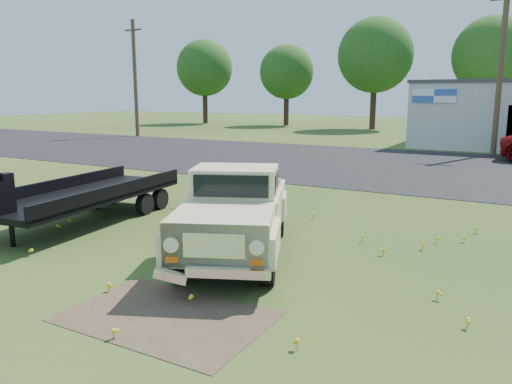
# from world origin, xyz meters

# --- Properties ---
(ground) EXTENTS (140.00, 140.00, 0.00)m
(ground) POSITION_xyz_m (0.00, 0.00, 0.00)
(ground) COLOR #284014
(ground) RESTS_ON ground
(asphalt_lot) EXTENTS (90.00, 14.00, 0.02)m
(asphalt_lot) POSITION_xyz_m (0.00, 15.00, 0.00)
(asphalt_lot) COLOR black
(asphalt_lot) RESTS_ON ground
(dirt_patch_a) EXTENTS (3.00, 2.00, 0.01)m
(dirt_patch_a) POSITION_xyz_m (1.50, -3.00, 0.00)
(dirt_patch_a) COLOR #4B3A28
(dirt_patch_a) RESTS_ON ground
(dirt_patch_b) EXTENTS (2.20, 1.60, 0.01)m
(dirt_patch_b) POSITION_xyz_m (-2.00, 3.50, 0.00)
(dirt_patch_b) COLOR #4B3A28
(dirt_patch_b) RESTS_ON ground
(utility_pole_west) EXTENTS (1.60, 0.30, 9.00)m
(utility_pole_west) POSITION_xyz_m (-22.00, 22.00, 4.60)
(utility_pole_west) COLOR #4B3822
(utility_pole_west) RESTS_ON ground
(utility_pole_mid) EXTENTS (1.60, 0.30, 9.00)m
(utility_pole_mid) POSITION_xyz_m (4.00, 22.00, 4.60)
(utility_pole_mid) COLOR #4B3822
(utility_pole_mid) RESTS_ON ground
(treeline_a) EXTENTS (6.40, 6.40, 9.52)m
(treeline_a) POSITION_xyz_m (-28.00, 40.00, 6.30)
(treeline_a) COLOR #372219
(treeline_a) RESTS_ON ground
(treeline_b) EXTENTS (5.76, 5.76, 8.57)m
(treeline_b) POSITION_xyz_m (-18.00, 41.00, 5.67)
(treeline_b) COLOR #372219
(treeline_b) RESTS_ON ground
(treeline_c) EXTENTS (7.04, 7.04, 10.47)m
(treeline_c) POSITION_xyz_m (-8.00, 39.50, 6.93)
(treeline_c) COLOR #372219
(treeline_c) RESTS_ON ground
(treeline_d) EXTENTS (6.72, 6.72, 10.00)m
(treeline_d) POSITION_xyz_m (2.00, 40.50, 6.62)
(treeline_d) COLOR #372219
(treeline_d) RESTS_ON ground
(vintage_pickup_truck) EXTENTS (3.83, 5.44, 1.84)m
(vintage_pickup_truck) POSITION_xyz_m (0.87, -0.00, 0.92)
(vintage_pickup_truck) COLOR beige
(vintage_pickup_truck) RESTS_ON ground
(flatbed_trailer) EXTENTS (2.70, 6.30, 1.67)m
(flatbed_trailer) POSITION_xyz_m (-3.92, 0.41, 0.83)
(flatbed_trailer) COLOR black
(flatbed_trailer) RESTS_ON ground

